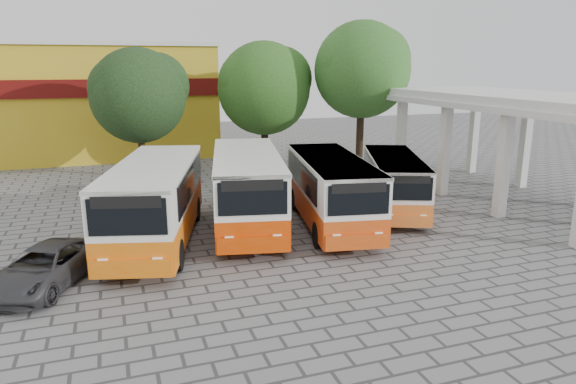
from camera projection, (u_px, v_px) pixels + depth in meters
name	position (u px, v px, depth m)	size (l,w,h in m)	color
ground	(363.00, 249.00, 19.39)	(90.00, 90.00, 0.00)	slate
terminal_shelter	(521.00, 103.00, 25.21)	(6.80, 15.80, 5.40)	silver
shophouse_block	(75.00, 100.00, 38.68)	(20.40, 10.40, 8.30)	gold
bus_far_left	(155.00, 198.00, 19.63)	(4.88, 9.28, 3.16)	orange
bus_centre_left	(247.00, 185.00, 21.67)	(4.47, 9.25, 3.18)	#D23800
bus_centre_right	(331.00, 187.00, 21.82)	(3.95, 8.57, 2.96)	#D3450C
bus_far_right	(394.00, 180.00, 24.07)	(4.76, 7.76, 2.61)	orange
tree_left	(139.00, 92.00, 30.35)	(5.89, 5.61, 7.78)	#332214
tree_middle	(265.00, 85.00, 33.07)	(6.29, 5.99, 8.26)	black
tree_right	(363.00, 67.00, 32.50)	(6.41, 6.11, 9.49)	black
parked_car	(44.00, 267.00, 16.05)	(2.08, 4.51, 1.25)	#343437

